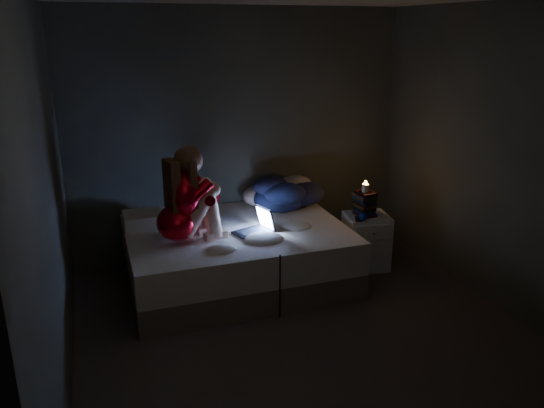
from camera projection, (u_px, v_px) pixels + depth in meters
name	position (u px, v px, depth m)	size (l,w,h in m)	color
floor	(306.00, 335.00, 4.35)	(3.60, 3.80, 0.02)	#3C332F
wall_back	(240.00, 135.00, 5.65)	(3.60, 0.02, 2.60)	#31332E
wall_front	(487.00, 298.00, 2.22)	(3.60, 0.02, 2.60)	#31332E
wall_left	(47.00, 206.00, 3.37)	(0.02, 3.80, 2.60)	#31332E
wall_right	(507.00, 162.00, 4.50)	(0.02, 3.80, 2.60)	#31332E
bed	(237.00, 255.00, 5.16)	(2.05, 1.54, 0.56)	beige
pillow	(148.00, 219.00, 5.10)	(0.46, 0.33, 0.13)	silver
woman	(175.00, 196.00, 4.59)	(0.54, 0.35, 0.87)	#760100
laptop	(253.00, 221.00, 4.90)	(0.34, 0.24, 0.24)	black
clothes_pile	(280.00, 192.00, 5.55)	(0.62, 0.50, 0.37)	#111E3C
nightstand	(366.00, 241.00, 5.48)	(0.43, 0.38, 0.57)	beige
book_stack	(364.00, 204.00, 5.36)	(0.19, 0.25, 0.25)	black
candle	(365.00, 188.00, 5.31)	(0.07, 0.07, 0.08)	beige
phone	(361.00, 220.00, 5.25)	(0.07, 0.14, 0.01)	black
blue_orb	(366.00, 217.00, 5.23)	(0.08, 0.08, 0.08)	navy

